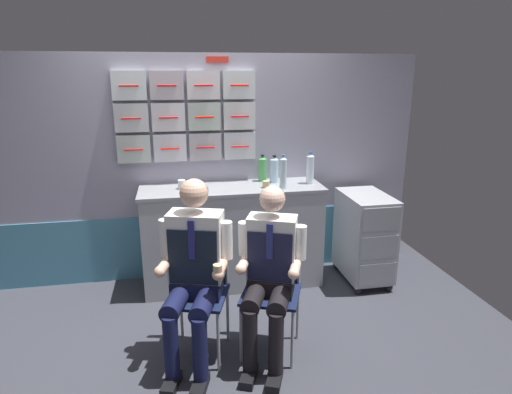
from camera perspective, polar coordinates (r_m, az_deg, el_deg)
ground at (r=3.42m, az=-4.38°, el=-19.86°), size 4.80×4.80×0.04m
galley_bulkhead at (r=4.23m, az=-6.98°, el=3.68°), size 4.20×0.14×2.15m
galley_counter at (r=4.16m, az=-3.08°, el=-5.09°), size 1.69×0.53×0.96m
service_trolley at (r=4.34m, az=14.02°, el=-4.87°), size 0.40×0.65×0.87m
folding_chair_left at (r=3.22m, az=-7.31°, el=-10.64°), size 0.50×0.50×0.87m
crew_member_left at (r=3.00m, az=-8.15°, el=-8.80°), size 0.53×0.69×1.31m
folding_chair_center at (r=3.23m, az=2.26°, el=-10.46°), size 0.52×0.52×0.87m
crew_member_center at (r=3.02m, az=1.80°, el=-9.34°), size 0.53×0.65×1.25m
water_bottle_blue_cap at (r=4.13m, az=7.10°, el=3.72°), size 0.07×0.07×0.30m
water_bottle_clear at (r=4.14m, az=2.41°, el=3.59°), size 0.08×0.08×0.26m
water_bottle_tall at (r=3.91m, az=3.58°, el=3.20°), size 0.06×0.06×0.31m
sparkling_bottle_green at (r=4.20m, az=0.86°, el=3.74°), size 0.08×0.08×0.26m
coffee_cup_spare at (r=3.98m, az=1.32°, el=1.72°), size 0.07×0.07×0.06m
espresso_cup_small at (r=3.98m, az=-9.69°, el=1.67°), size 0.07×0.07×0.08m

